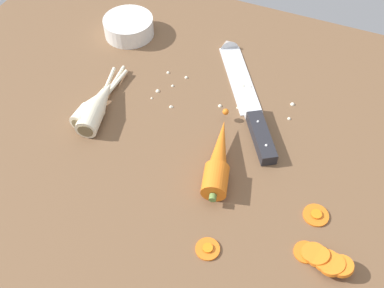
# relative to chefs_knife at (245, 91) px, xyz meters

# --- Properties ---
(ground_plane) EXTENTS (1.20, 0.90, 0.04)m
(ground_plane) POSITION_rel_chefs_knife_xyz_m (-0.04, -0.15, -0.03)
(ground_plane) COLOR brown
(chefs_knife) EXTENTS (0.21, 0.31, 0.04)m
(chefs_knife) POSITION_rel_chefs_knife_xyz_m (0.00, 0.00, 0.00)
(chefs_knife) COLOR silver
(chefs_knife) RESTS_ON ground_plane
(whole_carrot) EXTENTS (0.08, 0.19, 0.04)m
(whole_carrot) POSITION_rel_chefs_knife_xyz_m (0.01, -0.19, 0.01)
(whole_carrot) COLOR orange
(whole_carrot) RESTS_ON ground_plane
(parsnip_front) EXTENTS (0.06, 0.18, 0.04)m
(parsnip_front) POSITION_rel_chefs_knife_xyz_m (-0.24, -0.16, 0.01)
(parsnip_front) COLOR beige
(parsnip_front) RESTS_ON ground_plane
(parsnip_mid_left) EXTENTS (0.04, 0.17, 0.04)m
(parsnip_mid_left) POSITION_rel_chefs_knife_xyz_m (-0.24, -0.16, 0.01)
(parsnip_mid_left) COLOR beige
(parsnip_mid_left) RESTS_ON ground_plane
(parsnip_mid_right) EXTENTS (0.05, 0.18, 0.04)m
(parsnip_mid_right) POSITION_rel_chefs_knife_xyz_m (-0.24, -0.15, 0.01)
(parsnip_mid_right) COLOR beige
(parsnip_mid_right) RESTS_ON ground_plane
(carrot_slice_stack) EXTENTS (0.09, 0.05, 0.03)m
(carrot_slice_stack) POSITION_rel_chefs_knife_xyz_m (0.22, -0.29, 0.00)
(carrot_slice_stack) COLOR orange
(carrot_slice_stack) RESTS_ON ground_plane
(carrot_slice_stray_near) EXTENTS (0.04, 0.04, 0.01)m
(carrot_slice_stray_near) POSITION_rel_chefs_knife_xyz_m (0.06, -0.34, -0.00)
(carrot_slice_stray_near) COLOR orange
(carrot_slice_stray_near) RESTS_ON ground_plane
(carrot_slice_stray_mid) EXTENTS (0.04, 0.04, 0.01)m
(carrot_slice_stray_mid) POSITION_rel_chefs_knife_xyz_m (0.19, -0.22, -0.00)
(carrot_slice_stray_mid) COLOR orange
(carrot_slice_stray_mid) RESTS_ON ground_plane
(prep_bowl) EXTENTS (0.11, 0.11, 0.04)m
(prep_bowl) POSITION_rel_chefs_knife_xyz_m (-0.30, 0.08, 0.01)
(prep_bowl) COLOR white
(prep_bowl) RESTS_ON ground_plane
(mince_crumbs) EXTENTS (0.27, 0.12, 0.01)m
(mince_crumbs) POSITION_rel_chefs_knife_xyz_m (-0.04, -0.02, -0.00)
(mince_crumbs) COLOR silver
(mince_crumbs) RESTS_ON ground_plane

